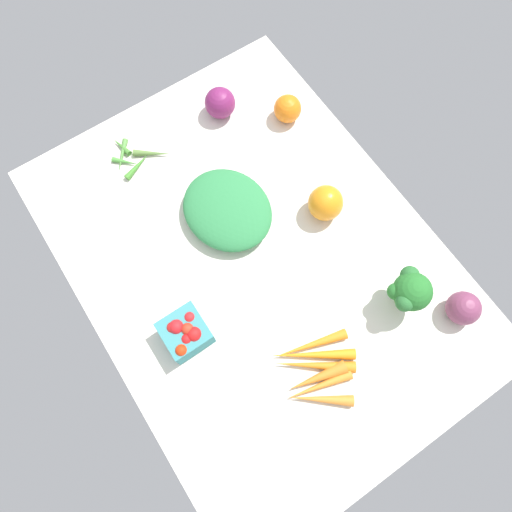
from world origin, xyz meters
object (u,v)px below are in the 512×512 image
Objects in this scene: okra_pile at (135,157)px; broccoli_head at (410,291)px; bell_pepper_orange at (326,203)px; carrot_bunch at (316,370)px; red_onion_near_basket at (463,308)px; red_onion_center at (220,103)px; heirloom_tomato_orange at (288,109)px; leafy_greens_clump at (227,210)px; berry_basket at (185,333)px.

okra_pile is 71.36cm from broccoli_head.
broccoli_head reaches higher than bell_pepper_orange.
bell_pepper_orange reaches higher than carrot_bunch.
bell_pepper_orange is (-35.78, -9.97, 0.74)cm from red_onion_near_basket.
red_onion_center is (-72.47, -15.20, 0.20)cm from red_onion_near_basket.
carrot_bunch is 25.39cm from broccoli_head.
carrot_bunch is at bearing -29.61° from heirloom_tomato_orange.
broccoli_head is at bearing 27.82° from leafy_greens_clump.
berry_basket is (44.60, -11.79, 3.09)cm from okra_pile.
okra_pile is at bearing -154.03° from broccoli_head.
leafy_greens_clump is 2.88× the size of red_onion_center.
bell_pepper_orange is 27.36cm from heirloom_tomato_orange.
red_onion_near_basket reaches higher than carrot_bunch.
bell_pepper_orange is at bearing -177.59° from broccoli_head.
berry_basket and red_onion_center have the same top height.
red_onion_center is (-10.50, -13.11, 0.40)cm from heirloom_tomato_orange.
broccoli_head is 1.59× the size of red_onion_center.
heirloom_tomato_orange is (-54.86, 31.17, 2.19)cm from carrot_bunch.
berry_basket is at bearing -39.59° from red_onion_center.
red_onion_near_basket is at bearing 15.57° from bell_pepper_orange.
red_onion_center is at bearing -168.15° from red_onion_near_basket.
carrot_bunch is at bearing 41.07° from berry_basket.
red_onion_center reaches higher than red_onion_near_basket.
carrot_bunch is 66.12cm from okra_pile.
berry_basket is (-28.29, -51.73, 0.23)cm from red_onion_near_basket.
berry_basket is (33.68, -49.63, 0.43)cm from heirloom_tomato_orange.
broccoli_head is at bearing 25.97° from okra_pile.
leafy_greens_clump is at bearing -61.81° from heirloom_tomato_orange.
carrot_bunch is 37.08cm from bell_pepper_orange.
red_onion_center is (-44.18, 36.53, -0.03)cm from berry_basket.
carrot_bunch is 40.62cm from leafy_greens_clump.
okra_pile is at bearing -106.10° from heirloom_tomato_orange.
red_onion_near_basket is 37.15cm from bell_pepper_orange.
heirloom_tomato_orange is (-61.97, -2.10, -0.20)cm from red_onion_near_basket.
red_onion_near_basket is 13.35cm from broccoli_head.
bell_pepper_orange reaches higher than berry_basket.
leafy_greens_clump is (-40.38, 4.15, 1.64)cm from carrot_bunch.
berry_basket is (19.19, -22.61, 0.98)cm from leafy_greens_clump.
broccoli_head is at bearing 5.73° from red_onion_center.
okra_pile is (-65.78, -6.67, -0.47)cm from carrot_bunch.
leafy_greens_clump is at bearing 23.06° from okra_pile.
carrot_bunch is 63.14cm from heirloom_tomato_orange.
okra_pile is 24.93cm from red_onion_center.
leafy_greens_clump is 55.71cm from red_onion_near_basket.
red_onion_center reaches higher than heirloom_tomato_orange.
carrot_bunch is 2.16× the size of bell_pepper_orange.
bell_pepper_orange reaches higher than okra_pile.
heirloom_tomato_orange is (-26.18, 7.87, -0.94)cm from bell_pepper_orange.
broccoli_head reaches higher than carrot_bunch.
carrot_bunch is 28.22cm from berry_basket.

